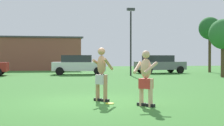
# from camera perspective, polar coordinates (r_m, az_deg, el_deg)

# --- Properties ---
(ground_plane) EXTENTS (80.00, 80.00, 0.00)m
(ground_plane) POSITION_cam_1_polar(r_m,az_deg,el_deg) (10.89, -3.45, -6.55)
(ground_plane) COLOR #38752D
(player_near) EXTENTS (0.73, 0.76, 1.62)m
(player_near) POSITION_cam_1_polar(r_m,az_deg,el_deg) (9.82, 5.73, -2.40)
(player_near) COLOR black
(player_near) RESTS_ON ground_plane
(player_in_gray) EXTENTS (0.72, 0.79, 1.74)m
(player_in_gray) POSITION_cam_1_polar(r_m,az_deg,el_deg) (10.89, -1.77, -1.71)
(player_in_gray) COLOR black
(player_in_gray) RESTS_ON ground_plane
(frisbee) EXTENTS (0.26, 0.26, 0.03)m
(frisbee) POSITION_cam_1_polar(r_m,az_deg,el_deg) (10.38, -0.35, -6.86)
(frisbee) COLOR yellow
(frisbee) RESTS_ON ground_plane
(car_gray_mid_lot) EXTENTS (4.47, 2.41, 1.58)m
(car_gray_mid_lot) POSITION_cam_1_polar(r_m,az_deg,el_deg) (30.06, 8.04, -0.15)
(car_gray_mid_lot) COLOR slate
(car_gray_mid_lot) RESTS_ON ground_plane
(car_white_far_end) EXTENTS (4.48, 2.44, 1.58)m
(car_white_far_end) POSITION_cam_1_polar(r_m,az_deg,el_deg) (27.60, -5.70, -0.25)
(car_white_far_end) COLOR white
(car_white_far_end) RESTS_ON ground_plane
(lamp_post) EXTENTS (0.60, 0.24, 5.16)m
(lamp_post) POSITION_cam_1_polar(r_m,az_deg,el_deg) (25.81, 3.19, 4.97)
(lamp_post) COLOR black
(lamp_post) RESTS_ON ground_plane
(outbuilding_behind_lot) EXTENTS (12.43, 6.15, 3.62)m
(outbuilding_behind_lot) POSITION_cam_1_polar(r_m,az_deg,el_deg) (38.99, -14.50, 1.55)
(outbuilding_behind_lot) COLOR brown
(outbuilding_behind_lot) RESTS_ON ground_plane
(tree_right_field) EXTENTS (2.04, 2.04, 5.14)m
(tree_right_field) POSITION_cam_1_polar(r_m,az_deg,el_deg) (32.71, 16.21, 5.55)
(tree_right_field) COLOR #4C3823
(tree_right_field) RESTS_ON ground_plane
(tree_behind_players) EXTENTS (2.05, 2.05, 4.11)m
(tree_behind_players) POSITION_cam_1_polar(r_m,az_deg,el_deg) (25.07, 18.32, 4.53)
(tree_behind_players) COLOR #4C3823
(tree_behind_players) RESTS_ON ground_plane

